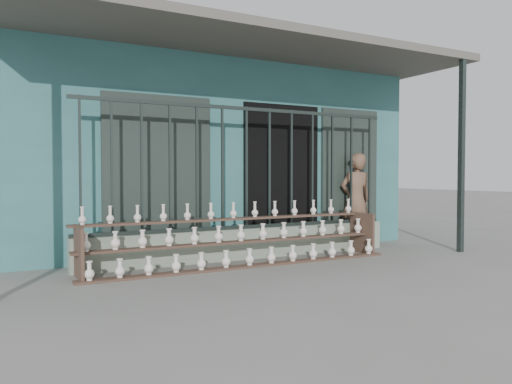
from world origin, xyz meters
name	(u,v)px	position (x,y,z in m)	size (l,w,h in m)	color
ground	(293,274)	(0.00, 0.00, 0.00)	(60.00, 60.00, 0.00)	slate
workshop_building	(180,156)	(0.00, 4.23, 1.62)	(7.40, 6.60, 3.21)	#336B6C
parapet_wall	(247,243)	(0.00, 1.30, 0.23)	(5.00, 0.20, 0.45)	gray
security_fence	(246,168)	(0.00, 1.30, 1.35)	(5.00, 0.04, 1.80)	#283330
shelf_rack	(242,239)	(-0.29, 0.88, 0.36)	(4.50, 0.68, 0.85)	brown
elderly_woman	(356,200)	(2.28, 1.57, 0.81)	(0.59, 0.39, 1.62)	brown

